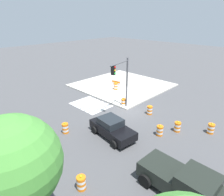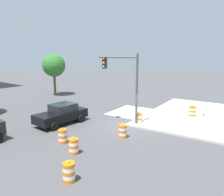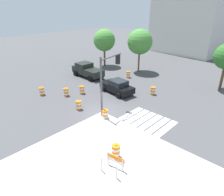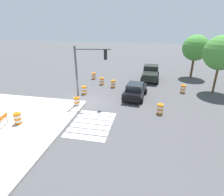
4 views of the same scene
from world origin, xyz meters
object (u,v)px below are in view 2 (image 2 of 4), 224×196
Objects in this scene: traffic_light_pole at (123,76)px; street_tree_streetside_mid at (54,66)px; traffic_barrel_median_near at (123,131)px; traffic_barrel_median_far at (138,119)px; sports_car at (62,114)px; traffic_barrel_far_curb at (63,136)px; traffic_barrel_lane_center at (68,106)px; traffic_barrel_opposite_curb at (69,172)px; traffic_barrel_on_sidewalk at (192,111)px; construction_barricade at (205,109)px; traffic_barrel_near_corner at (74,146)px.

street_tree_streetside_mid is (5.73, 13.91, 0.09)m from traffic_light_pole.
traffic_barrel_median_near is 3.29m from traffic_barrel_median_far.
sports_car is 4.40× the size of traffic_barrel_median_far.
traffic_barrel_median_near is at bearing -43.43° from traffic_barrel_far_curb.
traffic_barrel_median_far is at bearing -89.97° from traffic_barrel_lane_center.
sports_car is 8.72m from traffic_barrel_opposite_curb.
traffic_barrel_opposite_curb is at bearing -135.99° from traffic_barrel_lane_center.
traffic_barrel_opposite_curb is (-5.90, -6.40, -0.36)m from sports_car.
traffic_barrel_median_far is at bearing 6.75° from traffic_barrel_opposite_curb.
street_tree_streetside_mid is (8.37, 15.45, 3.55)m from traffic_barrel_median_near.
traffic_barrel_lane_center is at bearing 41.56° from traffic_barrel_far_curb.
traffic_barrel_lane_center is 11.82m from traffic_barrel_on_sidewalk.
traffic_barrel_on_sidewalk is at bearing -41.53° from traffic_light_pole.
construction_barricade is at bearing -12.12° from traffic_barrel_opposite_curb.
street_tree_streetside_mid is (5.11, 15.03, 3.55)m from traffic_barrel_median_far.
traffic_barrel_near_corner is 1.00× the size of traffic_barrel_median_near.
traffic_light_pole reaches higher than traffic_barrel_near_corner.
traffic_barrel_near_corner is 3.87m from traffic_barrel_median_near.
traffic_barrel_opposite_curb is (-9.22, -8.90, 0.00)m from traffic_barrel_lane_center.
sports_car is 0.82× the size of traffic_light_pole.
traffic_barrel_near_corner is 0.19× the size of traffic_light_pole.
traffic_barrel_lane_center is at bearing 37.02° from sports_car.
traffic_light_pole is at bearing 3.98° from traffic_barrel_near_corner.
traffic_barrel_median_near is at bearing -118.44° from street_tree_streetside_mid.
sports_car is at bearing 47.33° from traffic_barrel_opposite_curb.
traffic_barrel_median_far is at bearing -60.97° from traffic_light_pole.
traffic_barrel_near_corner and traffic_barrel_far_curb have the same top height.
construction_barricade is at bearing -90.43° from street_tree_streetside_mid.
traffic_barrel_far_curb is (-6.18, 2.34, 0.00)m from traffic_barrel_median_far.
traffic_barrel_on_sidewalk reaches higher than traffic_barrel_median_far.
traffic_barrel_near_corner is at bearing -128.25° from sports_car.
street_tree_streetside_mid reaches higher than traffic_barrel_median_far.
traffic_barrel_median_far is 1.00× the size of traffic_barrel_opposite_curb.
traffic_barrel_opposite_curb is 21.86m from street_tree_streetside_mid.
traffic_light_pole reaches higher than traffic_barrel_far_curb.
traffic_barrel_opposite_curb is at bearing -165.55° from traffic_light_pole.
traffic_barrel_far_curb is at bearing 167.67° from traffic_light_pole.
traffic_barrel_median_near is 8.85m from traffic_barrel_lane_center.
traffic_barrel_far_curb is 17.35m from street_tree_streetside_mid.
traffic_barrel_on_sidewalk is 7.32m from traffic_light_pole.
traffic_barrel_lane_center is (-0.00, 7.81, 0.00)m from traffic_barrel_median_far.
traffic_light_pole reaches higher than traffic_barrel_median_near.
street_tree_streetside_mid is (5.11, 7.22, 3.55)m from traffic_barrel_lane_center.
traffic_barrel_opposite_curb is at bearing 171.08° from traffic_barrel_on_sidewalk.
traffic_barrel_on_sidewalk reaches higher than traffic_barrel_far_curb.
street_tree_streetside_mid reaches higher than construction_barricade.
traffic_barrel_far_curb is 0.19× the size of traffic_light_pole.
traffic_barrel_on_sidewalk is at bearing -48.34° from sports_car.
traffic_barrel_near_corner is at bearing -176.02° from traffic_light_pole.
traffic_barrel_near_corner is at bearing -115.51° from traffic_barrel_far_curb.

